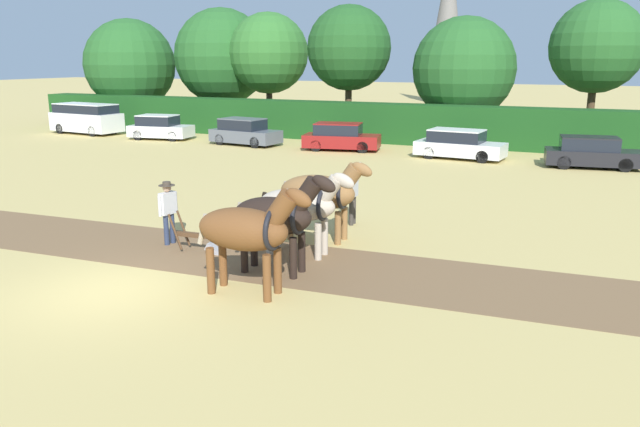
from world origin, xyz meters
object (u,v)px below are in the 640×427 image
(tree_right, at_px, (597,47))
(parked_van, at_px, (86,118))
(church_spire, at_px, (448,21))
(farmer_beside_team, at_px, (353,190))
(draft_horse_trail_left, at_px, (301,205))
(parked_car_center, at_px, (341,137))
(tree_center_left, at_px, (268,53))
(parked_car_left, at_px, (160,128))
(draft_horse_trail_right, at_px, (321,192))
(parked_car_right, at_px, (592,153))
(tree_center_right, at_px, (464,69))
(draft_horse_lead_right, at_px, (277,216))
(farmer_at_plow, at_px, (168,208))
(draft_horse_lead_left, at_px, (248,230))
(plow, at_px, (201,241))
(tree_center, at_px, (349,48))
(parked_car_center_right, at_px, (459,145))
(tree_left, at_px, (222,57))
(tree_far_left, at_px, (130,65))
(parked_car_center_left, at_px, (245,132))

(tree_right, distance_m, parked_van, 32.52)
(church_spire, distance_m, farmer_beside_team, 54.29)
(draft_horse_trail_left, relative_size, parked_car_center, 0.62)
(tree_center_left, xyz_separation_m, parked_car_left, (-3.44, -8.20, -4.60))
(church_spire, relative_size, draft_horse_trail_right, 6.04)
(draft_horse_trail_right, bearing_deg, parked_car_center, 107.04)
(draft_horse_trail_right, distance_m, parked_car_right, 17.40)
(tree_center_right, bearing_deg, draft_horse_lead_right, -87.40)
(farmer_at_plow, bearing_deg, draft_horse_lead_left, -22.86)
(parked_van, bearing_deg, parked_car_right, 3.96)
(draft_horse_trail_right, distance_m, farmer_at_plow, 4.22)
(draft_horse_lead_right, bearing_deg, draft_horse_trail_right, 90.30)
(draft_horse_trail_right, xyz_separation_m, parked_car_left, (-18.45, 16.46, -0.64))
(farmer_beside_team, distance_m, parked_car_center, 16.02)
(draft_horse_lead_left, height_order, parked_van, draft_horse_lead_left)
(draft_horse_lead_right, height_order, plow, draft_horse_lead_right)
(tree_center, bearing_deg, tree_right, 2.93)
(parked_car_center_right, bearing_deg, farmer_beside_team, -85.84)
(parked_van, bearing_deg, tree_left, 61.69)
(tree_center_left, bearing_deg, tree_right, -0.52)
(church_spire, distance_m, parked_van, 41.81)
(tree_far_left, distance_m, parked_car_center_left, 16.89)
(draft_horse_trail_left, bearing_deg, church_spire, 96.08)
(draft_horse_trail_left, height_order, parked_car_left, draft_horse_trail_left)
(draft_horse_lead_left, bearing_deg, draft_horse_trail_left, 90.00)
(church_spire, xyz_separation_m, draft_horse_lead_left, (9.49, -59.27, -7.50))
(draft_horse_lead_left, relative_size, farmer_at_plow, 1.58)
(farmer_at_plow, bearing_deg, tree_center, 108.97)
(plow, bearing_deg, tree_right, 68.57)
(tree_left, relative_size, tree_center_right, 1.15)
(parked_car_left, bearing_deg, parked_van, 167.39)
(tree_right, xyz_separation_m, farmer_at_plow, (-10.03, -26.55, -4.60))
(tree_center_right, xyz_separation_m, draft_horse_lead_left, (1.32, -28.72, -2.91))
(draft_horse_lead_right, xyz_separation_m, parked_car_right, (6.54, 19.01, -0.70))
(tree_left, bearing_deg, draft_horse_lead_left, -56.66)
(tree_center_right, xyz_separation_m, parked_car_left, (-17.39, -7.80, -3.64))
(tree_center_right, relative_size, parked_car_center_left, 1.73)
(plow, xyz_separation_m, parked_car_center, (-3.76, 19.00, 0.41))
(parked_car_center_left, bearing_deg, plow, -55.34)
(parked_car_center, bearing_deg, draft_horse_trail_right, -80.79)
(tree_right, bearing_deg, parked_car_right, -87.59)
(tree_center_right, bearing_deg, parked_car_center, -123.84)
(tree_left, bearing_deg, draft_horse_trail_left, -54.07)
(tree_center, bearing_deg, draft_horse_trail_left, -71.15)
(church_spire, height_order, parked_car_center_right, church_spire)
(tree_left, distance_m, church_spire, 31.45)
(draft_horse_trail_right, bearing_deg, tree_far_left, 135.00)
(tree_center, xyz_separation_m, church_spire, (-0.72, 31.11, 3.32))
(tree_left, height_order, plow, tree_left)
(tree_center_left, distance_m, draft_horse_lead_right, 31.78)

